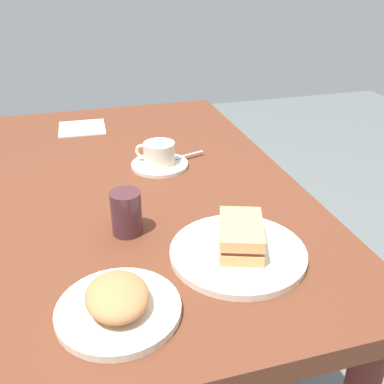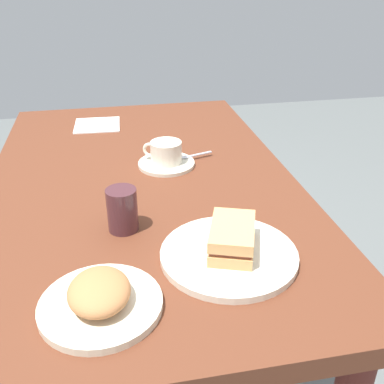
% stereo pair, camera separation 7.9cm
% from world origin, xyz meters
% --- Properties ---
extents(ground_plane, '(6.00, 6.00, 0.00)m').
position_xyz_m(ground_plane, '(0.00, 0.00, 0.00)').
color(ground_plane, '#5D6261').
extents(dining_table, '(1.28, 0.79, 0.77)m').
position_xyz_m(dining_table, '(0.00, 0.00, 0.67)').
color(dining_table, brown).
rests_on(dining_table, ground_plane).
extents(sandwich_plate, '(0.26, 0.26, 0.01)m').
position_xyz_m(sandwich_plate, '(0.38, 0.13, 0.78)').
color(sandwich_plate, beige).
rests_on(sandwich_plate, dining_table).
extents(sandwich_front, '(0.15, 0.12, 0.05)m').
position_xyz_m(sandwich_front, '(0.37, 0.14, 0.82)').
color(sandwich_front, tan).
rests_on(sandwich_front, sandwich_plate).
extents(coffee_saucer, '(0.16, 0.16, 0.01)m').
position_xyz_m(coffee_saucer, '(-0.07, 0.07, 0.78)').
color(coffee_saucer, beige).
rests_on(coffee_saucer, dining_table).
extents(coffee_cup, '(0.09, 0.11, 0.06)m').
position_xyz_m(coffee_cup, '(-0.07, 0.07, 0.82)').
color(coffee_cup, beige).
rests_on(coffee_cup, coffee_saucer).
extents(spoon, '(0.04, 0.10, 0.01)m').
position_xyz_m(spoon, '(-0.09, 0.15, 0.79)').
color(spoon, silver).
rests_on(spoon, coffee_saucer).
extents(side_plate, '(0.20, 0.20, 0.01)m').
position_xyz_m(side_plate, '(0.47, -0.11, 0.78)').
color(side_plate, beige).
rests_on(side_plate, dining_table).
extents(side_food_pile, '(0.12, 0.10, 0.04)m').
position_xyz_m(side_food_pile, '(0.47, -0.11, 0.81)').
color(side_food_pile, '#B97745').
rests_on(side_food_pile, side_plate).
extents(napkin, '(0.16, 0.16, 0.00)m').
position_xyz_m(napkin, '(-0.43, -0.11, 0.78)').
color(napkin, white).
rests_on(napkin, dining_table).
extents(drinking_glass, '(0.06, 0.06, 0.09)m').
position_xyz_m(drinking_glass, '(0.24, -0.06, 0.82)').
color(drinking_glass, '#49262B').
rests_on(drinking_glass, dining_table).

